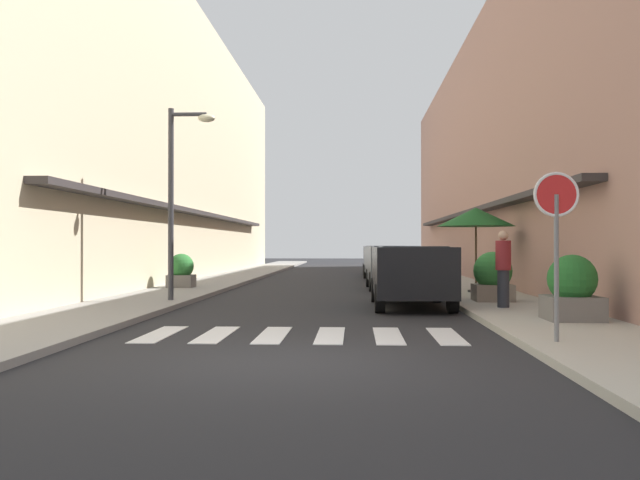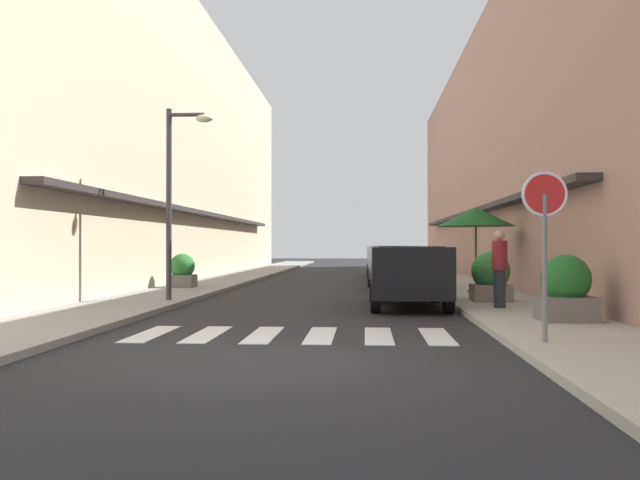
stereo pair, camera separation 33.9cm
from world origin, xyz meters
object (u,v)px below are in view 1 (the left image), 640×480
object	(u,v)px
street_lamp	(179,181)
pedestrian_walking_near	(503,267)
parked_car_near	(411,269)
planter_midblock	(493,277)
round_street_sign	(556,212)
planter_corner	(572,290)
cafe_umbrella	(476,217)
planter_far	(181,271)
parked_car_distant	(381,257)
parked_car_mid	(394,262)
parked_car_far	(386,259)

from	to	relation	value
street_lamp	pedestrian_walking_near	size ratio (longest dim) A/B	2.83
parked_car_near	planter_midblock	world-z (taller)	parked_car_near
parked_car_near	round_street_sign	xyz separation A→B (m)	(1.53, -6.77, 1.05)
planter_corner	planter_midblock	distance (m)	4.46
cafe_umbrella	planter_far	world-z (taller)	cafe_umbrella
parked_car_distant	planter_midblock	size ratio (longest dim) A/B	3.36
parked_car_near	cafe_umbrella	size ratio (longest dim) A/B	1.79
planter_corner	pedestrian_walking_near	distance (m)	2.72
cafe_umbrella	planter_midblock	distance (m)	3.66
parked_car_mid	parked_car_distant	xyz separation A→B (m)	(0.00, 11.82, 0.00)
round_street_sign	pedestrian_walking_near	bearing A→B (deg)	85.78
parked_car_far	planter_midblock	xyz separation A→B (m)	(2.06, -12.62, -0.22)
parked_car_far	pedestrian_walking_near	distance (m)	14.56
parked_car_distant	pedestrian_walking_near	distance (m)	20.10
parked_car_mid	street_lamp	distance (m)	8.92
planter_far	pedestrian_walking_near	world-z (taller)	pedestrian_walking_near
parked_car_near	cafe_umbrella	distance (m)	4.65
parked_car_mid	planter_corner	xyz separation A→B (m)	(2.64, -10.80, -0.24)
parked_car_far	planter_corner	size ratio (longest dim) A/B	3.47
parked_car_mid	planter_midblock	distance (m)	6.71
street_lamp	planter_midblock	size ratio (longest dim) A/B	3.96
pedestrian_walking_near	parked_car_mid	bearing A→B (deg)	-176.06
planter_corner	street_lamp	bearing A→B (deg)	152.66
planter_corner	parked_car_mid	bearing A→B (deg)	103.74
parked_car_distant	street_lamp	size ratio (longest dim) A/B	0.85
planter_corner	parked_car_far	bearing A→B (deg)	98.81
cafe_umbrella	parked_car_near	bearing A→B (deg)	-119.88
round_street_sign	planter_midblock	bearing A→B (deg)	85.87
round_street_sign	planter_corner	distance (m)	3.38
street_lamp	planter_far	xyz separation A→B (m)	(-1.26, 5.27, -2.45)
cafe_umbrella	parked_car_mid	bearing A→B (deg)	125.51
parked_car_far	pedestrian_walking_near	bearing A→B (deg)	-82.36
parked_car_mid	planter_far	size ratio (longest dim) A/B	3.59
pedestrian_walking_near	parked_car_near	bearing A→B (deg)	-132.12
parked_car_distant	planter_far	distance (m)	14.78
parked_car_mid	parked_car_far	distance (m)	6.24
parked_car_mid	parked_car_far	world-z (taller)	same
parked_car_near	parked_car_mid	distance (m)	6.94
parked_car_distant	parked_car_far	bearing A→B (deg)	-90.00
parked_car_near	round_street_sign	bearing A→B (deg)	-77.27
street_lamp	planter_corner	world-z (taller)	street_lamp
parked_car_near	street_lamp	distance (m)	6.17
planter_corner	pedestrian_walking_near	bearing A→B (deg)	105.08
cafe_umbrella	planter_far	xyz separation A→B (m)	(-9.22, 1.91, -1.66)
parked_car_far	planter_corner	distance (m)	17.24
parked_car_far	planter_far	world-z (taller)	parked_car_far
parked_car_distant	planter_midblock	distance (m)	18.32
parked_car_distant	round_street_sign	size ratio (longest dim) A/B	1.68
parked_car_far	parked_car_distant	bearing A→B (deg)	90.00
parked_car_mid	street_lamp	xyz separation A→B (m)	(-5.76, -6.46, 2.18)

